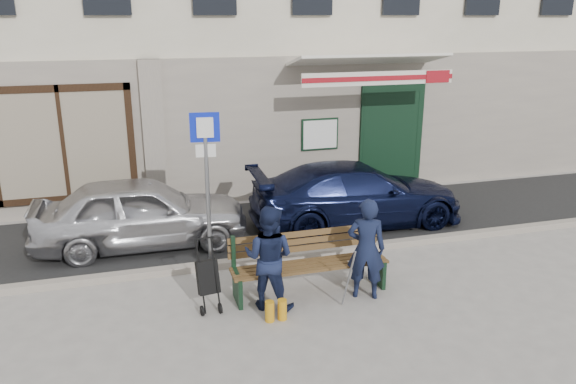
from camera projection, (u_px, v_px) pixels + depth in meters
name	position (u px, v px, depth m)	size (l,w,h in m)	color
ground	(279.00, 305.00, 8.21)	(80.00, 80.00, 0.00)	#9E9991
asphalt_lane	(238.00, 230.00, 11.04)	(60.00, 3.20, 0.01)	#282828
curb	(256.00, 260.00, 9.56)	(60.00, 0.18, 0.12)	#9E9384
car_silver	(141.00, 212.00, 10.15)	(1.53, 3.80, 1.30)	silver
car_navy	(357.00, 194.00, 11.26)	(1.75, 4.30, 1.25)	black
parking_sign	(206.00, 165.00, 9.14)	(0.48, 0.10, 2.58)	gray
bench	(307.00, 265.00, 8.45)	(2.40, 1.17, 0.98)	brown
man	(366.00, 249.00, 8.24)	(0.56, 0.37, 1.55)	#121933
woman	(269.00, 257.00, 7.95)	(0.75, 0.58, 1.54)	#151D3B
stroller	(208.00, 279.00, 8.00)	(0.34, 0.45, 1.04)	black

